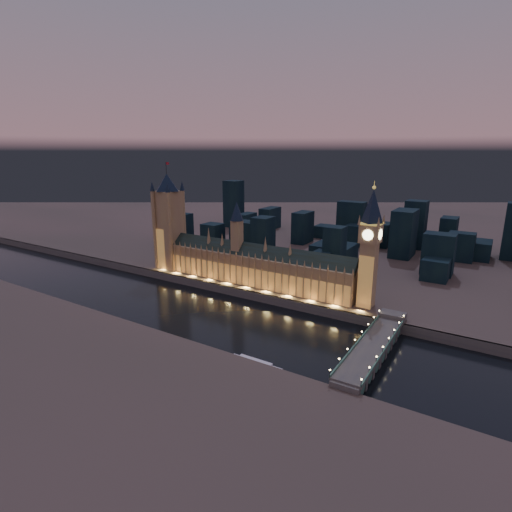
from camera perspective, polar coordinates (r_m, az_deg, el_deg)
The scene contains 9 objects.
ground_plane at distance 343.41m, azimuth -5.63°, elevation -8.03°, with size 2000.00×2000.00×0.00m, color black.
north_bank at distance 804.33m, azimuth 17.56°, elevation 4.88°, with size 2000.00×960.00×8.00m, color #3B3731.
embankment_wall at distance 372.88m, azimuth -1.80°, elevation -5.42°, with size 2000.00×2.50×8.00m, color #48474C.
palace_of_westminster at distance 383.46m, azimuth -0.35°, elevation -1.32°, with size 202.00×21.81×78.00m.
victoria_tower at distance 441.29m, azimuth -12.35°, elevation 5.52°, with size 31.68×31.68×113.73m.
elizabeth_tower at distance 330.49m, azimuth 16.01°, elevation 2.38°, with size 18.00×18.00×102.49m.
westminster_bridge at distance 283.51m, azimuth 16.49°, elevation -12.43°, with size 18.83×113.00×15.90m.
river_boat at distance 261.79m, azimuth -0.27°, elevation -15.28°, with size 44.40×10.47×4.50m.
city_backdrop at distance 529.28m, azimuth 14.31°, elevation 3.17°, with size 474.44×215.63×77.15m.
Camera 1 is at (194.92, -249.67, 132.65)m, focal length 28.00 mm.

